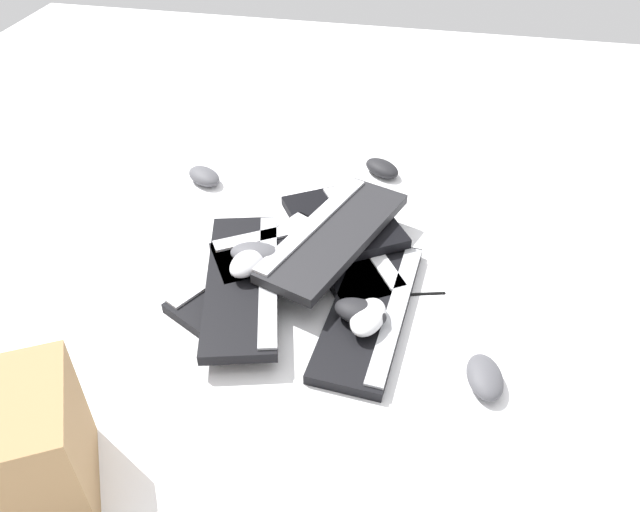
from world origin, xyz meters
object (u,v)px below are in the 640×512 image
Objects in this scene: keyboard_2 at (371,310)px; keyboard_0 at (340,242)px; mouse_4 at (255,253)px; mouse_5 at (360,312)px; mouse_0 at (249,261)px; mouse_6 at (485,377)px; keyboard_4 at (309,245)px; cardboard_box at (0,457)px; mouse_2 at (368,317)px; mouse_3 at (204,176)px; keyboard_1 at (260,271)px; keyboard_5 at (334,235)px; keyboard_3 at (244,282)px; mouse_1 at (382,168)px.

keyboard_0 is at bearing 25.94° from keyboard_2.
mouse_5 is (-0.10, -0.25, -0.03)m from mouse_4.
mouse_6 is at bearing 88.94° from mouse_0.
keyboard_0 is at bearing 40.60° from mouse_4.
keyboard_4 is 0.75m from cardboard_box.
cardboard_box is at bearing -4.06° from mouse_0.
mouse_2 is (-0.08, -0.27, -0.03)m from mouse_0.
mouse_3 is at bearing 51.10° from keyboard_2.
keyboard_2 is at bearing -167.35° from mouse_2.
mouse_2 reaches higher than keyboard_4.
mouse_2 is at bearing -116.51° from keyboard_1.
mouse_5 is at bearing -155.88° from keyboard_5.
keyboard_0 is 1.00× the size of keyboard_2.
keyboard_4 is 4.12× the size of mouse_3.
mouse_0 is at bearing -105.90° from mouse_4.
cardboard_box is (-0.47, 0.49, 0.07)m from mouse_2.
mouse_4 is (0.11, 0.26, 0.03)m from mouse_2.
keyboard_5 is 0.46m from mouse_6.
mouse_5 is at bearing -44.44° from cardboard_box.
mouse_5 is 0.47× the size of cardboard_box.
keyboard_2 is 1.91× the size of cardboard_box.
keyboard_5 is 4.22× the size of mouse_4.
mouse_4 reaches higher than keyboard_3.
keyboard_5 is (0.16, 0.11, 0.06)m from keyboard_2.
mouse_5 is (-0.12, -0.25, 0.04)m from keyboard_1.
mouse_5 is (-0.21, -0.09, -0.02)m from keyboard_5.
keyboard_5 is at bearing -45.47° from keyboard_3.
mouse_0 is at bearing 138.55° from keyboard_0.
keyboard_4 is at bearing 41.67° from mouse_6.
mouse_1 is 0.76m from mouse_6.
mouse_4 is at bearing -20.87° from cardboard_box.
mouse_1 is at bearing -21.88° from cardboard_box.
mouse_2 reaches higher than mouse_3.
keyboard_1 is 0.27m from keyboard_2.
mouse_4 is at bearing -101.71° from mouse_2.
cardboard_box is (-0.95, -0.04, 0.10)m from mouse_3.
cardboard_box is (-0.53, 0.21, 0.07)m from keyboard_3.
keyboard_1 is at bearing 131.25° from keyboard_0.
cardboard_box reaches higher than keyboard_1.
keyboard_3 is at bearing 62.40° from mouse_6.
cardboard_box reaches higher than mouse_1.
mouse_4 is 0.47× the size of cardboard_box.
mouse_1 is at bearing 4.91° from keyboard_2.
keyboard_3 reaches higher than keyboard_0.
keyboard_2 is at bearing -89.74° from keyboard_3.
mouse_6 is (-0.21, -0.50, 0.01)m from keyboard_1.
mouse_4 is (0.03, -0.01, 0.00)m from mouse_0.
mouse_3 is at bearing 120.89° from mouse_4.
keyboard_2 is 1.00× the size of keyboard_4.
mouse_0 is (0.03, -0.01, 0.04)m from keyboard_3.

